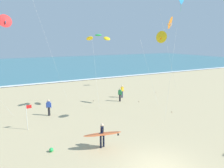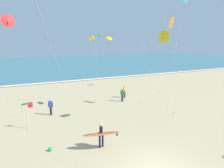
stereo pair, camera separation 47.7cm
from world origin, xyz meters
The scene contains 13 objects.
ocean_water centered at (0.00, 58.22, 0.04)m, with size 160.00×60.00×0.08m, color teal.
shoreline_foam centered at (0.00, 28.52, 0.09)m, with size 160.00×1.07×0.01m, color white.
surfer_lead centered at (-1.80, 3.62, 1.05)m, with size 2.48×1.47×1.71m.
kite_delta_golden_near centered at (7.75, 9.37, 7.45)m, with size 1.26×3.08×8.11m.
kite_delta_amber_mid centered at (5.02, 5.21, 8.46)m, with size 3.15×2.35×9.01m.
kite_delta_scarlet_high centered at (-6.58, 12.98, 8.76)m, with size 5.53×1.25×9.38m.
kite_diamond_cobalt_low centered at (15.75, 15.02, 11.90)m, with size 5.02×0.84×13.12m.
kite_arc_emerald_distant centered at (1.67, 11.68, 7.41)m, with size 2.57×3.71×7.74m.
bystander_blue_top centered at (-3.51, 11.95, 0.81)m, with size 0.45×0.31×1.59m.
bystander_green_top centered at (5.05, 13.10, 0.81)m, with size 0.33×0.43×1.59m.
bystander_yellow_top centered at (6.15, 14.46, 0.81)m, with size 0.49×0.24×1.59m.
lifeguard_flag centered at (-5.74, 9.35, 1.27)m, with size 0.45×0.05×2.10m.
beach_ball centered at (-4.91, 4.78, 0.14)m, with size 0.28×0.28×0.28m, color green.
Camera 2 is at (-7.10, -8.73, 7.09)m, focal length 34.80 mm.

